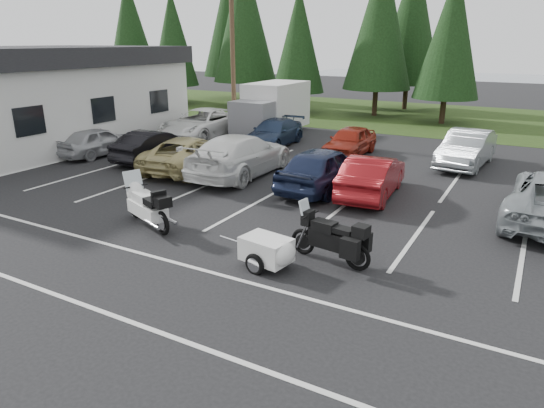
{
  "coord_description": "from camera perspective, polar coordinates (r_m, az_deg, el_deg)",
  "views": [
    {
      "loc": [
        5.81,
        -11.81,
        5.2
      ],
      "look_at": [
        -0.5,
        -0.5,
        0.82
      ],
      "focal_mm": 32.0,
      "sensor_mm": 36.0,
      "label": 1
    }
  ],
  "objects": [
    {
      "name": "car_far_3",
      "position": [
        22.69,
        21.92,
        6.07
      ],
      "size": [
        1.99,
        4.77,
        1.54
      ],
      "primitive_type": "imported",
      "rotation": [
        0.0,
        0.0,
        -0.08
      ],
      "color": "gray",
      "rests_on": "ground"
    },
    {
      "name": "car_far_1",
      "position": [
        25.32,
        0.21,
        8.36
      ],
      "size": [
        2.14,
        4.7,
        1.33
      ],
      "primitive_type": "imported",
      "rotation": [
        0.0,
        0.0,
        0.06
      ],
      "color": "#1C2B46",
      "rests_on": "ground"
    },
    {
      "name": "conifer_2",
      "position": [
        40.95,
        -3.29,
        21.1
      ],
      "size": [
        5.1,
        5.1,
        11.89
      ],
      "color": "#332316",
      "rests_on": "ground"
    },
    {
      "name": "grass_strip",
      "position": [
        36.65,
        20.0,
        9.42
      ],
      "size": [
        80.0,
        16.0,
        0.01
      ],
      "primitive_type": "cube",
      "color": "#1D3210",
      "rests_on": "ground"
    },
    {
      "name": "adventure_motorcycle",
      "position": [
        11.87,
        6.82,
        -3.48
      ],
      "size": [
        2.56,
        1.21,
        1.5
      ],
      "primitive_type": null,
      "rotation": [
        0.0,
        0.0,
        -0.15
      ],
      "color": "black",
      "rests_on": "ground"
    },
    {
      "name": "building",
      "position": [
        28.71,
        -27.7,
        11.1
      ],
      "size": [
        10.6,
        15.6,
        4.9
      ],
      "primitive_type": null,
      "color": "silver",
      "rests_on": "ground"
    },
    {
      "name": "conifer_0",
      "position": [
        48.18,
        -16.37,
        19.2
      ],
      "size": [
        4.58,
        4.58,
        10.66
      ],
      "color": "#332316",
      "rests_on": "ground"
    },
    {
      "name": "conifer_4",
      "position": [
        36.38,
        12.64,
        20.36
      ],
      "size": [
        4.8,
        4.8,
        11.17
      ],
      "color": "#332316",
      "rests_on": "ground"
    },
    {
      "name": "touring_motorcycle",
      "position": [
        14.54,
        -14.51,
        0.32
      ],
      "size": [
        2.89,
        1.8,
        1.53
      ],
      "primitive_type": null,
      "rotation": [
        0.0,
        0.0,
        -0.37
      ],
      "color": "white",
      "rests_on": "ground"
    },
    {
      "name": "car_near_3",
      "position": [
        19.62,
        -3.7,
        5.78
      ],
      "size": [
        2.55,
        5.82,
        1.66
      ],
      "primitive_type": "imported",
      "rotation": [
        0.0,
        0.0,
        3.18
      ],
      "color": "silver",
      "rests_on": "ground"
    },
    {
      "name": "conifer_back_b",
      "position": [
        40.55,
        16.14,
        20.22
      ],
      "size": [
        4.97,
        4.97,
        11.58
      ],
      "color": "#332316",
      "rests_on": "ground"
    },
    {
      "name": "car_far_2",
      "position": [
        23.37,
        9.14,
        7.3
      ],
      "size": [
        1.64,
        4.03,
        1.37
      ],
      "primitive_type": "imported",
      "rotation": [
        0.0,
        0.0,
        -0.0
      ],
      "color": "maroon",
      "rests_on": "ground"
    },
    {
      "name": "conifer_3",
      "position": [
        37.0,
        3.15,
        18.76
      ],
      "size": [
        3.87,
        3.87,
        9.02
      ],
      "color": "#332316",
      "rests_on": "ground"
    },
    {
      "name": "conifer_back_a",
      "position": [
        46.65,
        -4.8,
        21.06
      ],
      "size": [
        5.28,
        5.28,
        12.3
      ],
      "color": "#332316",
      "rests_on": "ground"
    },
    {
      "name": "cargo_trailer",
      "position": [
        11.66,
        -0.68,
        -5.71
      ],
      "size": [
        1.8,
        1.19,
        0.77
      ],
      "primitive_type": null,
      "rotation": [
        0.0,
        0.0,
        -0.16
      ],
      "color": "white",
      "rests_on": "ground"
    },
    {
      "name": "utility_pole",
      "position": [
        28.59,
        -4.66,
        17.61
      ],
      "size": [
        1.6,
        0.26,
        9.0
      ],
      "color": "#473321",
      "rests_on": "ground"
    },
    {
      "name": "lake_water",
      "position": [
        67.04,
        28.18,
        12.09
      ],
      "size": [
        70.0,
        50.0,
        0.02
      ],
      "primitive_type": "cube",
      "color": "slate",
      "rests_on": "ground"
    },
    {
      "name": "car_near_1",
      "position": [
        22.68,
        -13.69,
        6.7
      ],
      "size": [
        1.51,
        4.25,
        1.4
      ],
      "primitive_type": "imported",
      "rotation": [
        0.0,
        0.0,
        3.15
      ],
      "color": "black",
      "rests_on": "ground"
    },
    {
      "name": "conifer_5",
      "position": [
        33.92,
        20.35,
        18.32
      ],
      "size": [
        4.14,
        4.14,
        9.63
      ],
      "color": "#332316",
      "rests_on": "ground"
    },
    {
      "name": "car_near_0",
      "position": [
        24.54,
        -19.71,
        6.97
      ],
      "size": [
        1.83,
        4.05,
        1.35
      ],
      "primitive_type": "imported",
      "rotation": [
        0.0,
        0.0,
        3.08
      ],
      "color": "#ADAEB2",
      "rests_on": "ground"
    },
    {
      "name": "car_near_4",
      "position": [
        17.75,
        6.04,
        4.23
      ],
      "size": [
        2.14,
        4.8,
        1.6
      ],
      "primitive_type": "imported",
      "rotation": [
        0.0,
        0.0,
        3.09
      ],
      "color": "#18203D",
      "rests_on": "ground"
    },
    {
      "name": "stall_markings",
      "position": [
        15.86,
        5.98,
        -0.55
      ],
      "size": [
        32.0,
        16.0,
        0.01
      ],
      "primitive_type": "cube",
      "color": "silver",
      "rests_on": "ground"
    },
    {
      "name": "box_truck",
      "position": [
        28.21,
        -0.46,
        11.04
      ],
      "size": [
        2.4,
        5.6,
        2.9
      ],
      "primitive_type": null,
      "color": "silver",
      "rests_on": "ground"
    },
    {
      "name": "car_far_0",
      "position": [
        27.53,
        -8.18,
        9.32
      ],
      "size": [
        2.75,
        5.86,
        1.62
      ],
      "primitive_type": "imported",
      "rotation": [
        0.0,
        0.0,
        0.01
      ],
      "color": "white",
      "rests_on": "ground"
    },
    {
      "name": "car_near_5",
      "position": [
        17.27,
        11.7,
        3.25
      ],
      "size": [
        1.88,
        4.48,
        1.44
      ],
      "primitive_type": "imported",
      "rotation": [
        0.0,
        0.0,
        3.22
      ],
      "color": "maroon",
      "rests_on": "ground"
    },
    {
      "name": "ground",
      "position": [
        14.15,
        2.76,
        -2.9
      ],
      "size": [
        120.0,
        120.0,
        0.0
      ],
      "primitive_type": "plane",
      "color": "black",
      "rests_on": "ground"
    },
    {
      "name": "car_near_2",
      "position": [
        20.71,
        -9.54,
        5.89
      ],
      "size": [
        2.86,
        5.3,
        1.41
      ],
      "primitive_type": "imported",
      "rotation": [
        0.0,
        0.0,
        3.25
      ],
      "color": "tan",
      "rests_on": "ground"
    },
    {
      "name": "conifer_1",
      "position": [
        43.16,
        -11.58,
        18.58
      ],
      "size": [
        3.96,
        3.96,
        9.22
      ],
      "color": "#332316",
      "rests_on": "ground"
    }
  ]
}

